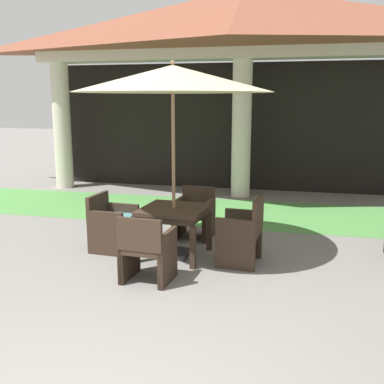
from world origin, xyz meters
The scene contains 8 objects.
background_pavilion centered at (0.00, 8.69, 3.57)m, with size 10.19×3.10×4.54m.
lawn_strip centered at (0.00, 6.93, 0.00)m, with size 11.99×2.34×0.01m, color #519347.
patio_table_near_foreground centered at (-0.37, 4.21, 0.61)m, with size 0.95×0.95×0.71m.
patio_umbrella_near_foreground centered at (-0.37, 4.21, 2.46)m, with size 2.70×2.70×2.71m.
patio_chair_near_foreground_south centered at (-0.44, 3.23, 0.41)m, with size 0.62×0.58×0.85m.
patio_chair_near_foreground_west centered at (-1.35, 4.28, 0.41)m, with size 0.61×0.64×0.83m.
patio_chair_near_foreground_north centered at (-0.30, 5.18, 0.38)m, with size 0.61×0.63×0.79m.
patio_chair_near_foreground_east centered at (0.62, 4.14, 0.43)m, with size 0.58×0.64×0.93m.
Camera 1 is at (1.34, -1.82, 2.20)m, focal length 42.76 mm.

